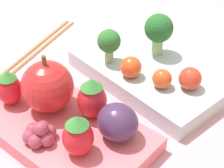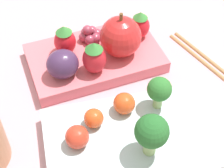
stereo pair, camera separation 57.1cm
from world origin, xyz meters
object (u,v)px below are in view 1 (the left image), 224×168
(broccoli_floret_1, at_px, (159,30))
(chopsticks_pair, at_px, (32,52))
(cherry_tomato_2, at_px, (162,79))
(plum, at_px, (118,122))
(bento_box_fruit, at_px, (64,131))
(strawberry_0, at_px, (92,98))
(apple, at_px, (47,87))
(bento_box_savoury, at_px, (152,72))
(strawberry_1, at_px, (78,136))
(cherry_tomato_0, at_px, (131,67))
(broccoli_floret_0, at_px, (109,42))
(grape_cluster, at_px, (40,133))
(strawberry_2, at_px, (9,88))
(cherry_tomato_1, at_px, (190,79))

(broccoli_floret_1, distance_m, chopsticks_pair, 0.19)
(cherry_tomato_2, relative_size, plum, 0.54)
(bento_box_fruit, relative_size, strawberry_0, 3.78)
(broccoli_floret_1, bearing_deg, bento_box_fruit, -89.27)
(apple, height_order, plum, apple)
(bento_box_savoury, distance_m, strawberry_1, 0.17)
(bento_box_savoury, relative_size, cherry_tomato_0, 8.02)
(broccoli_floret_0, height_order, grape_cluster, broccoli_floret_0)
(apple, height_order, strawberry_2, apple)
(cherry_tomato_1, bearing_deg, bento_box_fruit, -116.91)
(cherry_tomato_1, xyz_separation_m, apple, (-0.10, -0.13, 0.01))
(strawberry_0, bearing_deg, strawberry_2, -152.60)
(bento_box_savoury, distance_m, cherry_tomato_2, 0.05)
(cherry_tomato_1, bearing_deg, grape_cluster, -112.90)
(broccoli_floret_1, bearing_deg, bento_box_savoury, -66.50)
(cherry_tomato_0, bearing_deg, apple, -109.28)
(apple, height_order, grape_cluster, apple)
(strawberry_2, bearing_deg, cherry_tomato_1, 46.81)
(cherry_tomato_2, xyz_separation_m, strawberry_1, (-0.00, -0.13, 0.01))
(grape_cluster, bearing_deg, broccoli_floret_0, 103.96)
(strawberry_0, relative_size, strawberry_1, 1.05)
(strawberry_0, xyz_separation_m, plum, (0.04, -0.01, -0.00))
(broccoli_floret_0, bearing_deg, strawberry_1, -60.03)
(plum, relative_size, chopsticks_pair, 0.21)
(apple, xyz_separation_m, strawberry_1, (0.07, -0.03, -0.01))
(broccoli_floret_0, relative_size, chopsticks_pair, 0.22)
(plum, xyz_separation_m, grape_cluster, (-0.06, -0.05, -0.01))
(cherry_tomato_2, relative_size, grape_cluster, 0.66)
(cherry_tomato_1, xyz_separation_m, strawberry_1, (-0.03, -0.15, 0.01))
(cherry_tomato_1, bearing_deg, plum, -97.59)
(strawberry_1, bearing_deg, cherry_tomato_0, 105.92)
(broccoli_floret_0, height_order, apple, apple)
(cherry_tomato_0, bearing_deg, chopsticks_pair, -171.31)
(plum, bearing_deg, strawberry_0, 169.96)
(cherry_tomato_2, bearing_deg, cherry_tomato_0, -170.43)
(broccoli_floret_0, distance_m, cherry_tomato_2, 0.08)
(strawberry_2, bearing_deg, broccoli_floret_0, 76.04)
(broccoli_floret_1, relative_size, grape_cluster, 1.61)
(bento_box_fruit, relative_size, strawberry_1, 3.98)
(broccoli_floret_0, xyz_separation_m, strawberry_2, (-0.03, -0.13, -0.01))
(bento_box_fruit, distance_m, apple, 0.05)
(cherry_tomato_0, distance_m, chopsticks_pair, 0.17)
(broccoli_floret_1, distance_m, grape_cluster, 0.21)
(cherry_tomato_2, bearing_deg, broccoli_floret_0, 179.61)
(strawberry_1, distance_m, strawberry_2, 0.11)
(plum, height_order, grape_cluster, plum)
(bento_box_fruit, distance_m, grape_cluster, 0.04)
(bento_box_savoury, bearing_deg, strawberry_2, -116.48)
(grape_cluster, distance_m, chopsticks_pair, 0.20)
(strawberry_0, relative_size, strawberry_2, 1.13)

